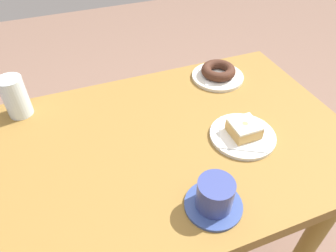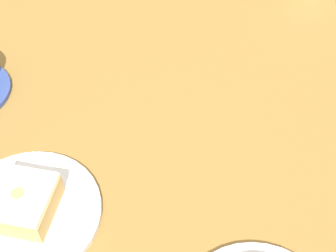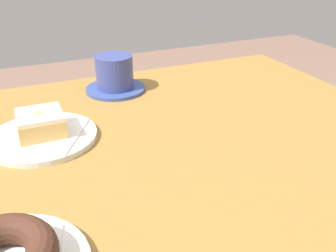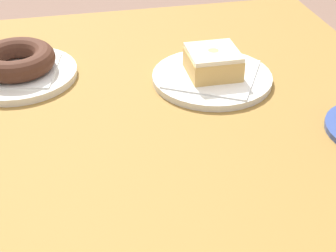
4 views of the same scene
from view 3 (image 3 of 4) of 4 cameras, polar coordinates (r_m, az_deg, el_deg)
name	(u,v)px [view 3 (image 3 of 4)]	position (r m, az deg, el deg)	size (l,w,h in m)	color
table	(148,191)	(0.77, -2.98, -9.82)	(1.04, 0.72, 0.75)	olive
plate_glazed_square	(43,137)	(0.72, -18.44, -1.60)	(0.19, 0.19, 0.01)	silver
napkin_glazed_square	(43,134)	(0.72, -18.52, -1.11)	(0.14, 0.14, 0.00)	white
donut_glazed_square	(41,123)	(0.71, -18.77, 0.42)	(0.08, 0.08, 0.04)	tan
coffee_cup	(115,75)	(0.90, -8.09, 7.69)	(0.14, 0.14, 0.09)	#324788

